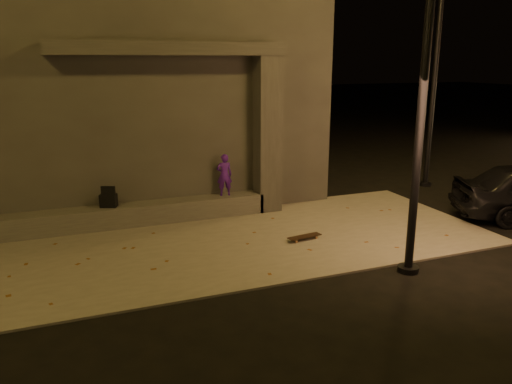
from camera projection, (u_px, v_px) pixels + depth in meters
name	position (u px, v px, depth m)	size (l,w,h in m)	color
ground	(258.00, 284.00, 8.15)	(120.00, 120.00, 0.00)	black
sidewalk	(222.00, 242.00, 9.95)	(11.00, 4.40, 0.04)	slate
building	(132.00, 97.00, 12.99)	(9.00, 5.10, 5.22)	#3C3936
ledge	(132.00, 214.00, 10.94)	(6.00, 0.55, 0.45)	#4E4C47
column	(267.00, 135.00, 11.65)	(0.55, 0.55, 3.60)	#3C3936
canopy	(170.00, 48.00, 10.43)	(5.00, 0.70, 0.28)	#3C3936
skateboarder	(224.00, 175.00, 11.50)	(0.36, 0.23, 0.98)	#4B1796
backpack	(108.00, 199.00, 10.67)	(0.40, 0.33, 0.48)	black
skateboard	(305.00, 237.00, 10.03)	(0.75, 0.28, 0.08)	black
street_lamp_0	(428.00, 31.00, 7.61)	(0.36, 0.36, 6.99)	black
street_lamp_2	(439.00, 25.00, 13.41)	(0.36, 0.36, 7.93)	black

